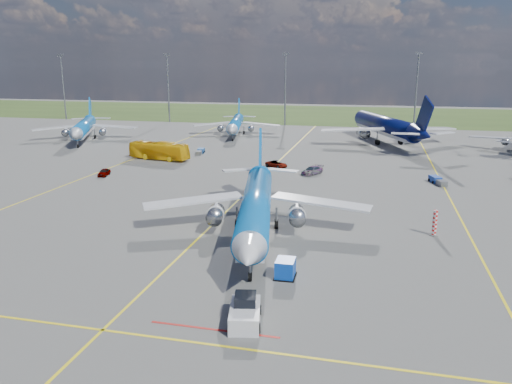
% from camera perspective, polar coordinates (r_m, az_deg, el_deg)
% --- Properties ---
extents(ground, '(400.00, 400.00, 0.00)m').
position_cam_1_polar(ground, '(56.38, -6.84, -5.51)').
color(ground, '#555553').
rests_on(ground, ground).
extents(grass_strip, '(400.00, 80.00, 0.01)m').
position_cam_1_polar(grass_strip, '(201.40, 8.20, 8.78)').
color(grass_strip, '#2D4719').
rests_on(grass_strip, ground).
extents(taxiway_lines, '(60.25, 160.00, 0.02)m').
position_cam_1_polar(taxiway_lines, '(81.78, -0.03, 0.89)').
color(taxiway_lines, yellow).
rests_on(taxiway_lines, ground).
extents(floodlight_masts, '(202.20, 0.50, 22.70)m').
position_cam_1_polar(floodlight_masts, '(159.99, 10.58, 11.79)').
color(floodlight_masts, slate).
rests_on(floodlight_masts, ground).
extents(warning_post, '(0.50, 0.50, 3.00)m').
position_cam_1_polar(warning_post, '(60.66, 19.76, -3.34)').
color(warning_post, red).
rests_on(warning_post, ground).
extents(bg_jet_nw, '(41.48, 45.79, 9.76)m').
position_cam_1_polar(bg_jet_nw, '(137.68, -18.96, 5.62)').
color(bg_jet_nw, '#0D66BA').
rests_on(bg_jet_nw, ground).
extents(bg_jet_nnw, '(32.60, 38.96, 9.00)m').
position_cam_1_polar(bg_jet_nnw, '(139.78, -2.32, 6.51)').
color(bg_jet_nnw, '#0D66BA').
rests_on(bg_jet_nnw, ground).
extents(bg_jet_n, '(51.30, 57.77, 12.52)m').
position_cam_1_polar(bg_jet_n, '(130.33, 14.41, 5.50)').
color(bg_jet_n, '#070E40').
rests_on(bg_jet_n, ground).
extents(main_airliner, '(35.97, 43.12, 10.00)m').
position_cam_1_polar(main_airliner, '(57.80, -0.02, -4.89)').
color(main_airliner, '#0D66BA').
rests_on(main_airliner, ground).
extents(pushback_tug, '(3.06, 6.14, 2.04)m').
position_cam_1_polar(pushback_tug, '(38.94, -1.26, -13.57)').
color(pushback_tug, silver).
rests_on(pushback_tug, ground).
extents(uld_container, '(1.75, 2.17, 1.70)m').
position_cam_1_polar(uld_container, '(46.53, 3.37, -8.70)').
color(uld_container, '#0C40B4').
rests_on(uld_container, ground).
extents(apron_bus, '(13.55, 5.69, 3.68)m').
position_cam_1_polar(apron_bus, '(105.07, -11.03, 4.66)').
color(apron_bus, yellow).
rests_on(apron_bus, ground).
extents(service_car_a, '(2.21, 3.92, 1.26)m').
position_cam_1_polar(service_car_a, '(91.98, -16.98, 2.17)').
color(service_car_a, '#999999').
rests_on(service_car_a, ground).
extents(service_car_b, '(4.94, 4.14, 1.25)m').
position_cam_1_polar(service_car_b, '(95.38, 2.37, 3.20)').
color(service_car_b, '#999999').
rests_on(service_car_b, ground).
extents(service_car_c, '(4.06, 5.16, 1.40)m').
position_cam_1_polar(service_car_c, '(89.88, 6.42, 2.48)').
color(service_car_c, '#999999').
rests_on(service_car_c, ground).
extents(baggage_tug_w, '(2.66, 4.86, 1.06)m').
position_cam_1_polar(baggage_tug_w, '(87.50, 20.02, 1.23)').
color(baggage_tug_w, '#1A3DA1').
rests_on(baggage_tug_w, ground).
extents(baggage_tug_c, '(1.92, 4.77, 1.04)m').
position_cam_1_polar(baggage_tug_c, '(110.86, -6.39, 4.62)').
color(baggage_tug_c, '#184C95').
rests_on(baggage_tug_c, ground).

